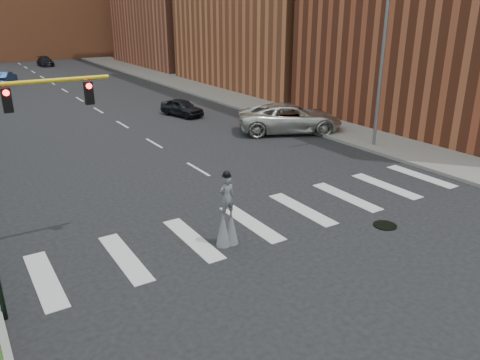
% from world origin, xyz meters
% --- Properties ---
extents(ground_plane, '(160.00, 160.00, 0.00)m').
position_xyz_m(ground_plane, '(0.00, 0.00, 0.00)').
color(ground_plane, black).
rests_on(ground_plane, ground).
extents(sidewalk_right, '(5.00, 90.00, 0.18)m').
position_xyz_m(sidewalk_right, '(12.50, 25.00, 0.09)').
color(sidewalk_right, slate).
rests_on(sidewalk_right, ground).
extents(manhole, '(0.90, 0.90, 0.04)m').
position_xyz_m(manhole, '(3.00, -2.00, 0.02)').
color(manhole, black).
rests_on(manhole, ground).
extents(building_backdrop, '(26.00, 14.00, 18.00)m').
position_xyz_m(building_backdrop, '(6.00, 78.00, 9.00)').
color(building_backdrop, '#B8623A').
rests_on(building_backdrop, ground).
extents(streetlight, '(2.05, 0.20, 9.00)m').
position_xyz_m(streetlight, '(10.90, 6.00, 4.90)').
color(streetlight, slate).
rests_on(streetlight, ground).
extents(stilt_performer, '(0.84, 0.53, 2.79)m').
position_xyz_m(stilt_performer, '(-2.97, -0.01, 1.05)').
color(stilt_performer, '#321E14').
rests_on(stilt_performer, ground).
extents(suv_crossing, '(7.70, 6.00, 1.94)m').
position_xyz_m(suv_crossing, '(9.00, 11.74, 0.97)').
color(suv_crossing, silver).
rests_on(suv_crossing, ground).
extents(car_near, '(2.57, 4.17, 1.33)m').
position_xyz_m(car_near, '(5.01, 20.39, 0.66)').
color(car_near, black).
rests_on(car_near, ground).
extents(car_mid, '(3.08, 4.52, 1.41)m').
position_xyz_m(car_mid, '(-4.58, 46.07, 0.71)').
color(car_mid, navy).
rests_on(car_mid, ground).
extents(car_far, '(1.85, 4.53, 1.31)m').
position_xyz_m(car_far, '(2.89, 62.69, 0.66)').
color(car_far, black).
rests_on(car_far, ground).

